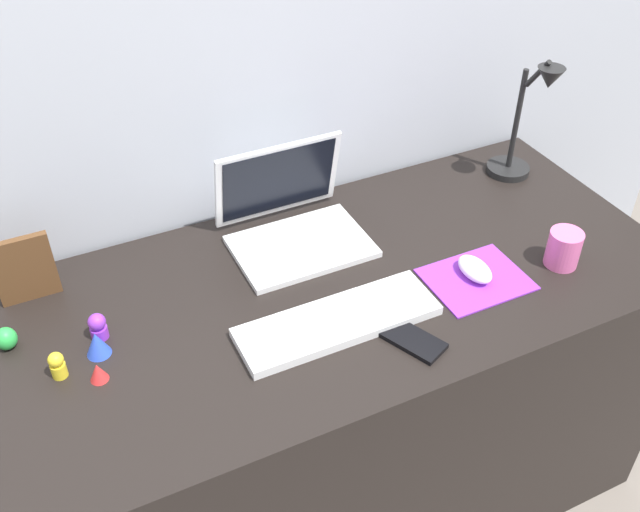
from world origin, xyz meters
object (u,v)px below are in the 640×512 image
cell_phone (412,340)px  coffee_mug (564,249)px  mouse (475,269)px  toy_figurine_purple (98,326)px  toy_figurine_blue (97,344)px  toy_figurine_green (6,339)px  keyboard (337,321)px  picture_frame (24,269)px  laptop (291,216)px  toy_figurine_red (98,372)px  toy_figurine_yellow (57,365)px  desk_lamp (526,125)px

cell_phone → coffee_mug: (0.42, 0.06, 0.04)m
mouse → toy_figurine_purple: bearing=167.6°
mouse → toy_figurine_blue: size_ratio=1.84×
coffee_mug → toy_figurine_green: bearing=166.9°
keyboard → mouse: mouse is taller
picture_frame → toy_figurine_blue: 0.24m
laptop → toy_figurine_red: 0.56m
mouse → toy_figurine_yellow: toy_figurine_yellow is taller
mouse → toy_figurine_blue: bearing=171.0°
laptop → toy_figurine_green: (-0.64, -0.09, -0.03)m
cell_phone → picture_frame: (-0.64, 0.45, 0.07)m
mouse → cell_phone: (-0.22, -0.11, -0.02)m
cell_phone → toy_figurine_yellow: toy_figurine_yellow is taller
mouse → desk_lamp: desk_lamp is taller
cell_phone → coffee_mug: bearing=-15.4°
picture_frame → coffee_mug: bearing=-20.2°
desk_lamp → toy_figurine_red: desk_lamp is taller
laptop → desk_lamp: 0.63m
toy_figurine_purple → toy_figurine_red: (-0.03, -0.11, -0.01)m
coffee_mug → toy_figurine_green: size_ratio=1.81×
keyboard → toy_figurine_yellow: (-0.52, 0.10, 0.02)m
keyboard → cell_phone: size_ratio=3.20×
toy_figurine_purple → toy_figurine_yellow: (-0.09, -0.07, -0.00)m
keyboard → toy_figurine_red: size_ratio=10.73×
mouse → toy_figurine_yellow: (-0.85, 0.10, 0.01)m
coffee_mug → toy_figurine_green: (-1.13, 0.26, -0.02)m
toy_figurine_blue → toy_figurine_yellow: toy_figurine_yellow is taller
cell_phone → toy_figurine_blue: (-0.55, 0.23, 0.02)m
keyboard → picture_frame: 0.64m
toy_figurine_red → toy_figurine_yellow: toy_figurine_yellow is taller
desk_lamp → toy_figurine_green: size_ratio=7.23×
laptop → picture_frame: 0.57m
toy_figurine_purple → toy_figurine_blue: bearing=-105.1°
picture_frame → toy_figurine_red: size_ratio=3.93×
toy_figurine_green → toy_figurine_blue: (0.15, -0.09, 0.00)m
keyboard → toy_figurine_blue: (-0.44, 0.13, 0.02)m
laptop → coffee_mug: (0.49, -0.35, -0.01)m
cell_phone → toy_figurine_purple: bearing=128.9°
cell_phone → toy_figurine_purple: toy_figurine_purple is taller
toy_figurine_purple → toy_figurine_blue: toy_figurine_purple is taller
keyboard → toy_figurine_purple: toy_figurine_purple is taller
keyboard → cell_phone: bearing=-43.4°
cell_phone → picture_frame: bearing=120.7°
laptop → keyboard: size_ratio=0.73×
toy_figurine_green → keyboard: bearing=-20.4°
keyboard → desk_lamp: (0.66, 0.28, 0.14)m
cell_phone → toy_figurine_yellow: bearing=137.7°
laptop → picture_frame: size_ratio=2.00×
picture_frame → toy_figurine_green: (-0.06, -0.13, -0.05)m
keyboard → mouse: (0.33, 0.01, 0.01)m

